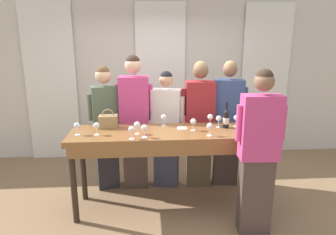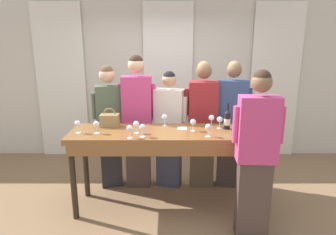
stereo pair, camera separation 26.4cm
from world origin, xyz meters
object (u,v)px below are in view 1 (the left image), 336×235
(handbag, at_px, (108,121))
(guest_cream_sweater, at_px, (166,129))
(tasting_bar, at_px, (169,140))
(wine_glass_center_mid, at_px, (132,130))
(wine_glass_front_mid, at_px, (193,122))
(guest_olive_jacket, at_px, (106,126))
(guest_navy_coat, at_px, (227,123))
(wine_glass_back_left, at_px, (236,118))
(guest_pink_top, at_px, (135,122))
(wine_glass_back_mid, at_px, (210,117))
(wine_glass_center_right, at_px, (77,126))
(guest_striped_shirt, at_px, (199,123))
(wine_glass_by_bottle, at_px, (144,128))
(wine_glass_front_left, at_px, (247,118))
(host_pouring, at_px, (259,152))
(wine_glass_near_host, at_px, (164,118))
(wine_glass_by_handbag, at_px, (137,125))
(wine_glass_front_right, at_px, (210,127))
(wine_glass_back_right, at_px, (219,119))
(wine_bottle, at_px, (226,118))
(wine_glass_center_left, at_px, (96,126))

(handbag, distance_m, guest_cream_sweater, 0.88)
(tasting_bar, relative_size, wine_glass_center_mid, 15.75)
(handbag, distance_m, wine_glass_front_mid, 1.05)
(wine_glass_front_mid, bearing_deg, tasting_bar, -176.59)
(guest_olive_jacket, relative_size, guest_cream_sweater, 1.04)
(handbag, height_order, guest_navy_coat, guest_navy_coat)
(handbag, relative_size, guest_olive_jacket, 0.14)
(guest_cream_sweater, bearing_deg, wine_glass_center_mid, -117.11)
(wine_glass_back_left, xyz_separation_m, guest_pink_top, (-1.29, 0.46, -0.15))
(wine_glass_back_mid, relative_size, guest_cream_sweater, 0.09)
(wine_glass_center_right, xyz_separation_m, guest_striped_shirt, (1.54, 0.67, -0.19))
(wine_glass_front_mid, relative_size, guest_pink_top, 0.08)
(wine_glass_by_bottle, bearing_deg, wine_glass_center_right, 168.98)
(tasting_bar, relative_size, guest_navy_coat, 1.31)
(wine_glass_front_left, relative_size, host_pouring, 0.08)
(wine_glass_back_left, xyz_separation_m, wine_glass_near_host, (-0.91, 0.10, 0.00))
(wine_glass_front_mid, height_order, wine_glass_near_host, same)
(wine_glass_by_handbag, relative_size, guest_striped_shirt, 0.08)
(wine_glass_front_right, distance_m, host_pouring, 0.60)
(wine_glass_back_right, xyz_separation_m, wine_glass_near_host, (-0.68, 0.12, 0.00))
(guest_pink_top, bearing_deg, wine_bottle, -23.73)
(wine_glass_by_handbag, relative_size, guest_cream_sweater, 0.09)
(wine_glass_front_right, distance_m, wine_glass_near_host, 0.67)
(guest_pink_top, bearing_deg, wine_glass_near_host, -43.55)
(handbag, distance_m, wine_glass_by_handbag, 0.46)
(wine_glass_center_left, distance_m, guest_pink_top, 0.81)
(guest_navy_coat, bearing_deg, wine_glass_center_right, -160.95)
(wine_glass_near_host, bearing_deg, wine_glass_back_left, -6.39)
(wine_glass_front_mid, distance_m, wine_glass_center_left, 1.14)
(handbag, bearing_deg, guest_pink_top, 52.03)
(wine_glass_center_mid, distance_m, wine_glass_back_right, 1.13)
(tasting_bar, xyz_separation_m, wine_glass_by_bottle, (-0.29, -0.21, 0.21))
(wine_glass_front_mid, xyz_separation_m, guest_striped_shirt, (0.18, 0.60, -0.19))
(wine_glass_by_bottle, xyz_separation_m, guest_olive_jacket, (-0.54, 0.82, -0.20))
(wine_glass_center_left, xyz_separation_m, guest_olive_jacket, (0.01, 0.68, -0.20))
(wine_glass_by_handbag, xyz_separation_m, host_pouring, (1.27, -0.48, -0.18))
(wine_glass_front_left, xyz_separation_m, wine_glass_center_mid, (-1.43, -0.38, 0.00))
(tasting_bar, bearing_deg, host_pouring, -31.39)
(wine_glass_center_left, xyz_separation_m, wine_glass_by_bottle, (0.55, -0.14, -0.00))
(wine_bottle, height_order, guest_pink_top, guest_pink_top)
(tasting_bar, distance_m, wine_glass_by_handbag, 0.43)
(guest_cream_sweater, relative_size, guest_navy_coat, 0.93)
(wine_bottle, bearing_deg, guest_olive_jacket, 161.92)
(wine_glass_center_mid, xyz_separation_m, wine_glass_back_left, (1.29, 0.40, 0.00))
(wine_glass_back_right, height_order, wine_glass_by_handbag, same)
(wine_glass_center_right, xyz_separation_m, wine_glass_by_bottle, (0.77, -0.15, -0.00))
(wine_glass_front_left, distance_m, wine_glass_center_left, 1.85)
(wine_glass_by_bottle, xyz_separation_m, guest_cream_sweater, (0.30, 0.82, -0.26))
(tasting_bar, bearing_deg, wine_glass_by_bottle, -144.22)
(tasting_bar, distance_m, wine_glass_front_right, 0.54)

